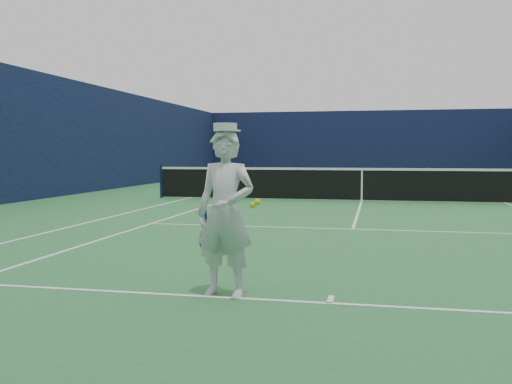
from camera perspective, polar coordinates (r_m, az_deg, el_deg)
ground at (r=17.45m, az=10.52°, el=-0.92°), size 80.00×80.00×0.00m
court_markings at (r=17.45m, az=10.52°, el=-0.91°), size 11.03×23.83×0.01m
windscreen_fence at (r=17.40m, az=10.60°, el=5.65°), size 20.12×36.12×4.00m
tennis_net at (r=17.41m, az=10.54°, el=0.90°), size 12.88×0.09×1.07m
tennis_player at (r=5.82m, az=-3.08°, el=-2.07°), size 0.75×0.58×1.77m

